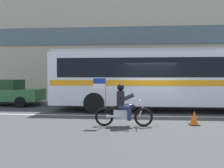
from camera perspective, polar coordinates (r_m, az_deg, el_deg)
ground_plane at (r=11.29m, az=9.75°, el=-7.50°), size 60.00×60.00×0.00m
sidewalk_curb at (r=16.33m, az=8.17°, el=-4.32°), size 28.00×3.80×0.15m
lane_center_stripe at (r=10.70m, az=10.03°, el=-8.00°), size 26.60×0.14×0.01m
office_building_facade at (r=19.30m, az=7.84°, el=18.28°), size 28.00×0.89×14.56m
transit_bus at (r=12.46m, az=14.05°, el=2.05°), size 12.37×2.65×3.22m
motorcycle_with_rider at (r=8.37m, az=2.82°, el=-6.16°), size 2.20×0.64×1.78m
parked_sedan_curbside at (r=15.91m, az=-25.78°, el=-1.85°), size 4.80×1.89×1.64m
traffic_cone at (r=9.19m, az=20.04°, el=-8.13°), size 0.36×0.36×0.55m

